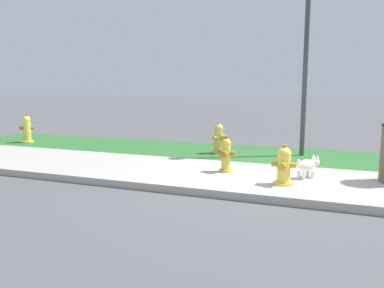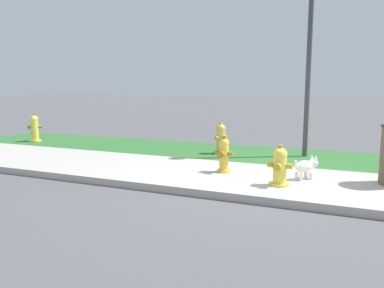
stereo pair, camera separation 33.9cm
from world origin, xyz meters
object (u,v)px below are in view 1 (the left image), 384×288
at_px(fire_hydrant_mid_block, 226,155).
at_px(fire_hydrant_far_end, 284,166).
at_px(small_white_dog, 308,165).
at_px(street_lamp, 307,26).
at_px(fire_hydrant_by_grass_verge, 27,129).
at_px(fire_hydrant_near_corner, 219,138).

relative_size(fire_hydrant_mid_block, fire_hydrant_far_end, 1.03).
relative_size(fire_hydrant_mid_block, small_white_dog, 1.54).
height_order(fire_hydrant_far_end, street_lamp, street_lamp).
bearing_deg(fire_hydrant_far_end, fire_hydrant_by_grass_verge, -13.25).
xyz_separation_m(small_white_dog, street_lamp, (-0.29, 2.29, 2.68)).
bearing_deg(fire_hydrant_mid_block, small_white_dog, -177.54).
bearing_deg(fire_hydrant_far_end, fire_hydrant_mid_block, -23.39).
bearing_deg(street_lamp, fire_hydrant_mid_block, -117.08).
bearing_deg(fire_hydrant_near_corner, fire_hydrant_by_grass_verge, -66.64).
bearing_deg(fire_hydrant_mid_block, street_lamp, -115.25).
bearing_deg(small_white_dog, fire_hydrant_by_grass_verge, 116.93).
relative_size(fire_hydrant_mid_block, fire_hydrant_near_corner, 0.90).
bearing_deg(fire_hydrant_by_grass_verge, fire_hydrant_near_corner, -44.47).
xyz_separation_m(fire_hydrant_far_end, fire_hydrant_by_grass_verge, (-7.48, 2.21, 0.08)).
xyz_separation_m(fire_hydrant_far_end, street_lamp, (0.05, 2.87, 2.60)).
xyz_separation_m(fire_hydrant_by_grass_verge, street_lamp, (7.53, 0.66, 2.52)).
bearing_deg(fire_hydrant_by_grass_verge, fire_hydrant_far_end, -63.39).
height_order(fire_hydrant_mid_block, fire_hydrant_near_corner, fire_hydrant_near_corner).
height_order(fire_hydrant_mid_block, street_lamp, street_lamp).
xyz_separation_m(fire_hydrant_mid_block, small_white_dog, (1.46, 0.02, -0.09)).
bearing_deg(street_lamp, fire_hydrant_far_end, -91.09).
xyz_separation_m(fire_hydrant_near_corner, fire_hydrant_by_grass_verge, (-5.64, -0.24, 0.03)).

